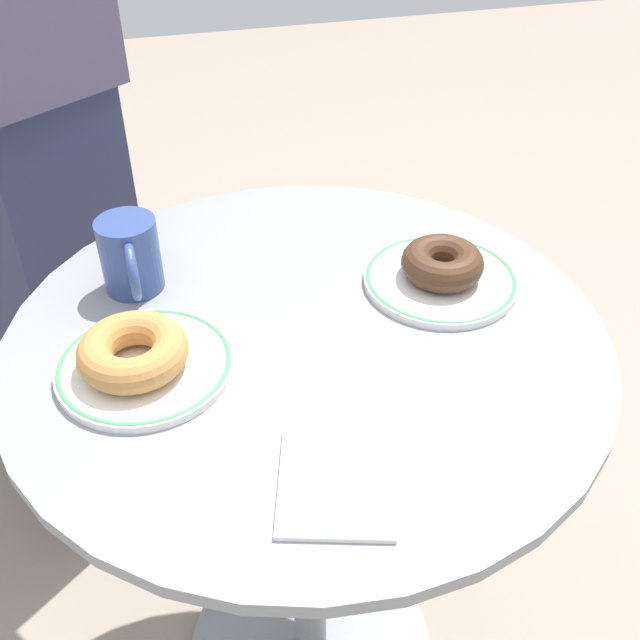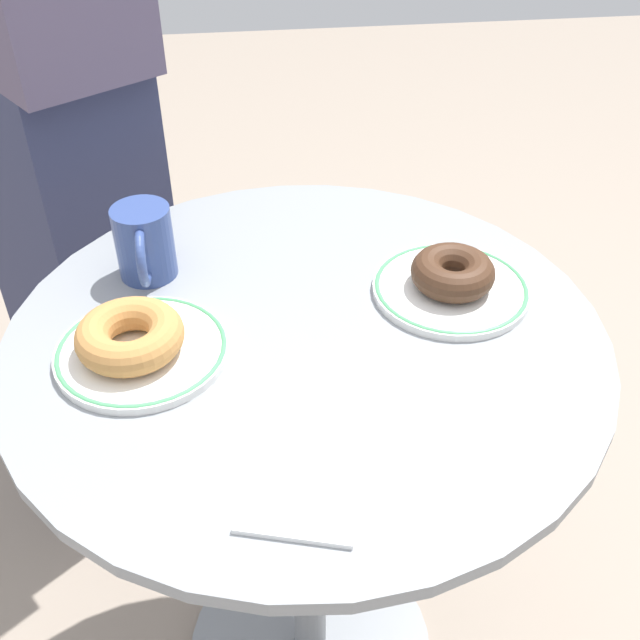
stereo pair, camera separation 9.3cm
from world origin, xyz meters
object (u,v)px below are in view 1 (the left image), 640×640
(plate_left, at_px, (145,365))
(donut_old_fashioned, at_px, (133,351))
(cafe_table, at_px, (308,474))
(plate_right, at_px, (440,279))
(paper_napkin, at_px, (336,482))
(coffee_mug, at_px, (130,257))
(donut_chocolate, at_px, (442,263))

(plate_left, relative_size, donut_old_fashioned, 1.63)
(cafe_table, bearing_deg, plate_right, 15.70)
(plate_left, distance_m, paper_napkin, 0.27)
(coffee_mug, bearing_deg, paper_napkin, -66.08)
(cafe_table, distance_m, plate_right, 0.34)
(plate_right, height_order, donut_old_fashioned, donut_old_fashioned)
(donut_chocolate, height_order, coffee_mug, coffee_mug)
(donut_chocolate, bearing_deg, plate_left, -169.04)
(plate_right, xyz_separation_m, donut_chocolate, (0.00, -0.00, 0.03))
(donut_old_fashioned, xyz_separation_m, coffee_mug, (0.01, 0.17, 0.02))
(donut_old_fashioned, height_order, paper_napkin, donut_old_fashioned)
(cafe_table, relative_size, plate_left, 3.72)
(donut_old_fashioned, xyz_separation_m, donut_chocolate, (0.40, 0.08, -0.00))
(cafe_table, distance_m, donut_chocolate, 0.36)
(plate_right, distance_m, paper_napkin, 0.37)
(paper_napkin, bearing_deg, donut_old_fashioned, 129.99)
(plate_right, bearing_deg, donut_old_fashioned, -168.91)
(plate_left, distance_m, donut_old_fashioned, 0.03)
(plate_left, relative_size, plate_right, 1.00)
(plate_left, height_order, coffee_mug, coffee_mug)
(donut_chocolate, relative_size, paper_napkin, 0.79)
(plate_right, xyz_separation_m, donut_old_fashioned, (-0.40, -0.08, 0.03))
(donut_chocolate, distance_m, coffee_mug, 0.40)
(plate_right, height_order, coffee_mug, coffee_mug)
(plate_left, distance_m, coffee_mug, 0.17)
(paper_napkin, bearing_deg, cafe_table, 83.43)
(cafe_table, xyz_separation_m, plate_left, (-0.20, -0.02, 0.27))
(paper_napkin, bearing_deg, plate_right, 52.59)
(cafe_table, xyz_separation_m, coffee_mug, (-0.20, 0.14, 0.31))
(donut_old_fashioned, relative_size, paper_napkin, 0.92)
(cafe_table, distance_m, plate_left, 0.33)
(cafe_table, relative_size, plate_right, 3.73)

